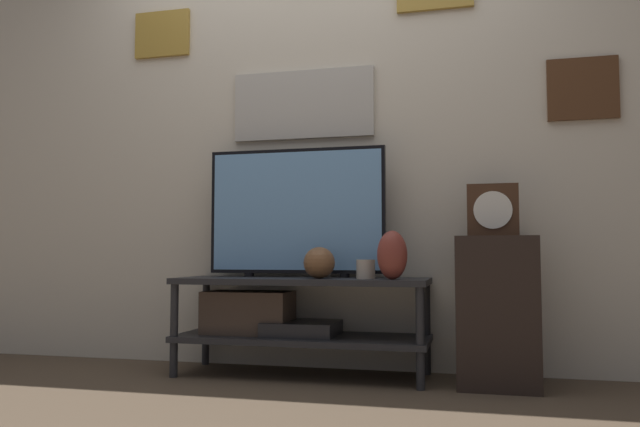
{
  "coord_description": "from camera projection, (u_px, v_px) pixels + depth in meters",
  "views": [
    {
      "loc": [
        0.86,
        -2.8,
        0.6
      ],
      "look_at": [
        0.09,
        0.26,
        0.82
      ],
      "focal_mm": 35.0,
      "sensor_mm": 36.0,
      "label": 1
    }
  ],
  "objects": [
    {
      "name": "ground_plane",
      "position": [
        287.0,
        386.0,
        2.87
      ],
      "size": [
        12.0,
        12.0,
        0.0
      ],
      "primitive_type": "plane",
      "color": "#4C3D2D"
    },
    {
      "name": "media_console",
      "position": [
        283.0,
        313.0,
        3.17
      ],
      "size": [
        1.28,
        0.44,
        0.49
      ],
      "color": "#232326",
      "rests_on": "ground_plane"
    },
    {
      "name": "candle_jar",
      "position": [
        366.0,
        269.0,
        3.05
      ],
      "size": [
        0.09,
        0.09,
        0.09
      ],
      "color": "#C1B29E",
      "rests_on": "media_console"
    },
    {
      "name": "wall_back",
      "position": [
        316.0,
        120.0,
        3.47
      ],
      "size": [
        6.4,
        0.08,
        2.7
      ],
      "color": "beige",
      "rests_on": "ground_plane"
    },
    {
      "name": "vase_urn_stoneware",
      "position": [
        392.0,
        255.0,
        2.93
      ],
      "size": [
        0.14,
        0.13,
        0.23
      ],
      "color": "brown",
      "rests_on": "media_console"
    },
    {
      "name": "mantel_clock",
      "position": [
        493.0,
        211.0,
        3.0
      ],
      "size": [
        0.24,
        0.11,
        0.25
      ],
      "color": "#422819",
      "rests_on": "side_table"
    },
    {
      "name": "side_table",
      "position": [
        496.0,
        310.0,
        2.92
      ],
      "size": [
        0.36,
        0.43,
        0.69
      ],
      "color": "black",
      "rests_on": "ground_plane"
    },
    {
      "name": "television",
      "position": [
        296.0,
        211.0,
        3.29
      ],
      "size": [
        0.95,
        0.05,
        0.68
      ],
      "color": "black",
      "rests_on": "media_console"
    },
    {
      "name": "vase_round_glass",
      "position": [
        319.0,
        263.0,
        3.06
      ],
      "size": [
        0.16,
        0.16,
        0.16
      ],
      "color": "brown",
      "rests_on": "media_console"
    }
  ]
}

